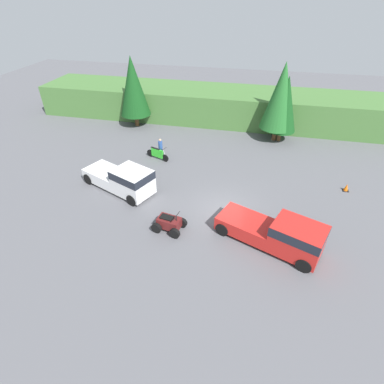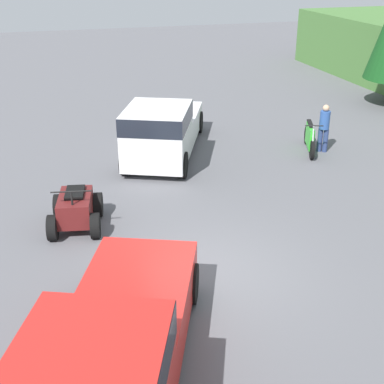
% 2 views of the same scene
% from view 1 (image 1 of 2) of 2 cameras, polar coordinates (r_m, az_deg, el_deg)
% --- Properties ---
extents(ground_plane, '(80.00, 80.00, 0.00)m').
position_cam_1_polar(ground_plane, '(19.80, 6.14, -3.58)').
color(ground_plane, '#5B5B60').
extents(hillside_backdrop, '(44.00, 6.00, 3.12)m').
position_cam_1_polar(hillside_backdrop, '(33.28, 9.99, 15.69)').
color(hillside_backdrop, '#477538').
rests_on(hillside_backdrop, ground_plane).
extents(tree_left, '(3.02, 3.02, 6.86)m').
position_cam_1_polar(tree_left, '(31.40, -11.15, 19.16)').
color(tree_left, brown).
rests_on(tree_left, ground_plane).
extents(tree_mid_left, '(3.10, 3.10, 7.04)m').
position_cam_1_polar(tree_mid_left, '(28.58, 16.58, 17.08)').
color(tree_mid_left, brown).
rests_on(tree_mid_left, ground_plane).
extents(tree_mid_right, '(2.61, 2.61, 5.94)m').
position_cam_1_polar(tree_mid_right, '(28.71, 17.26, 15.67)').
color(tree_mid_right, brown).
rests_on(tree_mid_right, ground_plane).
extents(pickup_truck_red, '(6.18, 4.04, 1.97)m').
position_cam_1_polar(pickup_truck_red, '(17.22, 16.43, -7.55)').
color(pickup_truck_red, red).
rests_on(pickup_truck_red, ground_plane).
extents(pickup_truck_second, '(5.89, 4.00, 1.97)m').
position_cam_1_polar(pickup_truck_second, '(21.49, -12.87, 2.46)').
color(pickup_truck_second, white).
rests_on(pickup_truck_second, ground_plane).
extents(dirt_bike, '(2.13, 1.01, 1.18)m').
position_cam_1_polar(dirt_bike, '(25.53, -6.59, 7.24)').
color(dirt_bike, black).
rests_on(dirt_bike, ground_plane).
extents(quad_atv, '(2.03, 1.56, 1.23)m').
position_cam_1_polar(quad_atv, '(18.04, -4.37, -5.97)').
color(quad_atv, black).
rests_on(quad_atv, ground_plane).
extents(rider_person, '(0.48, 0.48, 1.67)m').
position_cam_1_polar(rider_person, '(25.65, -6.02, 8.48)').
color(rider_person, navy).
rests_on(rider_person, ground_plane).
extents(traffic_cone, '(0.42, 0.42, 0.55)m').
position_cam_1_polar(traffic_cone, '(24.11, 27.32, 0.75)').
color(traffic_cone, black).
rests_on(traffic_cone, ground_plane).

